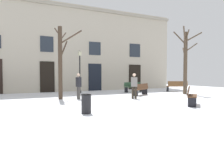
{
  "coord_description": "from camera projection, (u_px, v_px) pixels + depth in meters",
  "views": [
    {
      "loc": [
        -5.77,
        -9.43,
        1.52
      ],
      "look_at": [
        0.0,
        1.9,
        0.95
      ],
      "focal_mm": 35.07,
      "sensor_mm": 36.0,
      "label": 1
    }
  ],
  "objects": [
    {
      "name": "bench_far_corner",
      "position": [
        133.0,
        87.0,
        18.67
      ],
      "size": [
        1.86,
        0.68,
        0.85
      ],
      "rotation": [
        0.0,
        0.0,
        0.13
      ],
      "color": "#2D4C33",
      "rests_on": "ground"
    },
    {
      "name": "building_facade",
      "position": [
        73.0,
        48.0,
        19.51
      ],
      "size": [
        21.39,
        0.6,
        7.71
      ],
      "color": "#BCB29E",
      "rests_on": "ground"
    },
    {
      "name": "ground_plane",
      "position": [
        129.0,
        104.0,
        11.08
      ],
      "size": [
        34.22,
        34.22,
        0.0
      ],
      "primitive_type": "plane",
      "color": "white"
    },
    {
      "name": "bench_near_center_tree",
      "position": [
        191.0,
        96.0,
        10.72
      ],
      "size": [
        1.46,
        1.37,
        0.92
      ],
      "rotation": [
        0.0,
        0.0,
        0.73
      ],
      "color": "#51331E",
      "rests_on": "ground"
    },
    {
      "name": "person_strolling",
      "position": [
        79.0,
        85.0,
        13.34
      ],
      "size": [
        0.26,
        0.4,
        1.57
      ],
      "rotation": [
        0.0,
        0.0,
        1.67
      ],
      "color": "#403D3A",
      "rests_on": "ground"
    },
    {
      "name": "person_crossing_plaza",
      "position": [
        134.0,
        85.0,
        13.49
      ],
      "size": [
        0.44,
        0.4,
        1.58
      ],
      "rotation": [
        0.0,
        0.0,
        5.64
      ],
      "color": "#2D271E",
      "rests_on": "ground"
    },
    {
      "name": "litter_bin",
      "position": [
        86.0,
        104.0,
        8.42
      ],
      "size": [
        0.4,
        0.4,
        0.76
      ],
      "color": "black",
      "rests_on": "ground"
    },
    {
      "name": "bench_facing_shops",
      "position": [
        177.0,
        86.0,
        19.05
      ],
      "size": [
        1.82,
        1.08,
        0.93
      ],
      "rotation": [
        0.0,
        0.0,
        2.77
      ],
      "color": "brown",
      "rests_on": "ground"
    },
    {
      "name": "tree_near_facade",
      "position": [
        61.0,
        60.0,
        13.26
      ],
      "size": [
        1.32,
        1.77,
        4.49
      ],
      "color": "#423326",
      "rests_on": "ground"
    },
    {
      "name": "tree_foreground",
      "position": [
        185.0,
        60.0,
        16.6
      ],
      "size": [
        1.72,
        1.89,
        5.01
      ],
      "color": "#4C3D2D",
      "rests_on": "ground"
    },
    {
      "name": "streetlamp",
      "position": [
        80.0,
        67.0,
        17.7
      ],
      "size": [
        0.3,
        0.3,
        3.45
      ],
      "color": "black",
      "rests_on": "ground"
    },
    {
      "name": "bench_near_lamp",
      "position": [
        141.0,
        89.0,
        15.84
      ],
      "size": [
        1.73,
        1.28,
        0.85
      ],
      "rotation": [
        0.0,
        0.0,
        3.66
      ],
      "color": "#51331E",
      "rests_on": "ground"
    }
  ]
}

